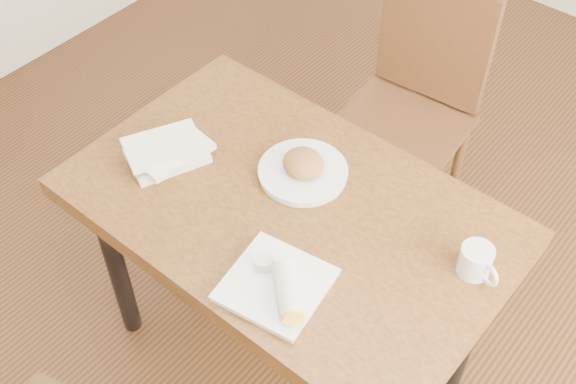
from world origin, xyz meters
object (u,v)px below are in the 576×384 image
Objects in this scene: chair_far at (413,98)px; plate_burrito at (280,286)px; plate_scone at (303,169)px; book_stack at (168,152)px; coffee_mug at (477,261)px; table at (288,227)px.

plate_burrito is (0.26, -1.02, 0.23)m from chair_far.
plate_scone reaches higher than book_stack.
chair_far is at bearing 104.12° from plate_burrito.
coffee_mug is at bearing 13.33° from book_stack.
book_stack is (-0.27, -0.88, 0.23)m from chair_far.
coffee_mug is 0.46× the size of book_stack.
table is 4.42× the size of plate_burrito.
plate_scone reaches higher than table.
plate_scone reaches higher than plate_burrito.
chair_far is 1.08m from plate_burrito.
plate_scone is at bearing 30.11° from book_stack.
plate_burrito is at bearing -54.35° from table.
book_stack is at bearing -107.22° from chair_far.
plate_burrito is (-0.32, -0.35, -0.02)m from coffee_mug.
chair_far is at bearing 130.74° from coffee_mug.
book_stack is at bearing -149.89° from plate_scone.
coffee_mug reaches higher than book_stack.
plate_burrito is 0.55m from book_stack.
coffee_mug is at bearing 14.03° from table.
book_stack is (-0.85, -0.20, -0.01)m from coffee_mug.
plate_scone is (-0.04, 0.11, 0.12)m from table.
table is at bearing -165.97° from coffee_mug.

